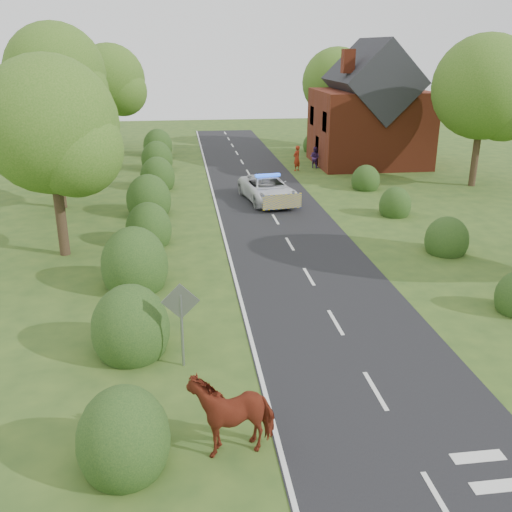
{
  "coord_description": "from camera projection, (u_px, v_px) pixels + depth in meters",
  "views": [
    {
      "loc": [
        -4.84,
        -12.34,
        8.56
      ],
      "look_at": [
        -2.22,
        7.17,
        1.3
      ],
      "focal_mm": 40.0,
      "sensor_mm": 36.0,
      "label": 1
    }
  ],
  "objects": [
    {
      "name": "ground",
      "position": [
        375.0,
        391.0,
        15.04
      ],
      "size": [
        120.0,
        120.0,
        0.0
      ],
      "primitive_type": "plane",
      "color": "#304E1E"
    },
    {
      "name": "road",
      "position": [
        279.0,
        225.0,
        28.99
      ],
      "size": [
        6.0,
        70.0,
        0.02
      ],
      "primitive_type": "cube",
      "color": "black",
      "rests_on": "ground"
    },
    {
      "name": "road_markings",
      "position": [
        253.0,
        239.0,
        26.85
      ],
      "size": [
        4.96,
        70.0,
        0.01
      ],
      "color": "white",
      "rests_on": "road"
    },
    {
      "name": "hedgerow_left",
      "position": [
        145.0,
        237.0,
        24.84
      ],
      "size": [
        2.75,
        50.41,
        3.0
      ],
      "color": "#183817",
      "rests_on": "ground"
    },
    {
      "name": "hedgerow_right",
      "position": [
        435.0,
        232.0,
        26.1
      ],
      "size": [
        2.1,
        45.78,
        2.1
      ],
      "color": "#183817",
      "rests_on": "ground"
    },
    {
      "name": "tree_left_a",
      "position": [
        56.0,
        131.0,
        23.0
      ],
      "size": [
        5.74,
        5.6,
        8.38
      ],
      "color": "#332316",
      "rests_on": "ground"
    },
    {
      "name": "tree_left_b",
      "position": [
        57.0,
        116.0,
        30.36
      ],
      "size": [
        5.74,
        5.6,
        8.07
      ],
      "color": "#332316",
      "rests_on": "ground"
    },
    {
      "name": "tree_left_c",
      "position": [
        60.0,
        78.0,
        38.93
      ],
      "size": [
        6.97,
        6.8,
        10.22
      ],
      "color": "#332316",
      "rests_on": "ground"
    },
    {
      "name": "tree_left_d",
      "position": [
        113.0,
        83.0,
        48.87
      ],
      "size": [
        6.15,
        6.0,
        8.89
      ],
      "color": "#332316",
      "rests_on": "ground"
    },
    {
      "name": "tree_right_b",
      "position": [
        490.0,
        92.0,
        35.08
      ],
      "size": [
        6.56,
        6.4,
        9.4
      ],
      "color": "#332316",
      "rests_on": "ground"
    },
    {
      "name": "tree_right_c",
      "position": [
        340.0,
        86.0,
        49.55
      ],
      "size": [
        6.15,
        6.0,
        8.58
      ],
      "color": "#332316",
      "rests_on": "ground"
    },
    {
      "name": "road_sign",
      "position": [
        181.0,
        313.0,
        15.7
      ],
      "size": [
        1.06,
        0.08,
        2.53
      ],
      "color": "gray",
      "rests_on": "ground"
    },
    {
      "name": "house",
      "position": [
        370.0,
        114.0,
        42.81
      ],
      "size": [
        8.0,
        7.4,
        9.17
      ],
      "color": "maroon",
      "rests_on": "ground"
    },
    {
      "name": "cow",
      "position": [
        232.0,
        414.0,
        12.82
      ],
      "size": [
        2.36,
        1.55,
        1.54
      ],
      "primitive_type": "imported",
      "rotation": [
        0.0,
        0.0,
        -1.37
      ],
      "color": "maroon",
      "rests_on": "ground"
    },
    {
      "name": "police_van",
      "position": [
        268.0,
        189.0,
        33.2
      ],
      "size": [
        3.2,
        5.64,
        1.62
      ],
      "rotation": [
        0.0,
        0.0,
        0.15
      ],
      "color": "silver",
      "rests_on": "ground"
    },
    {
      "name": "pedestrian_red",
      "position": [
        297.0,
        158.0,
        41.38
      ],
      "size": [
        0.79,
        0.77,
        1.83
      ],
      "primitive_type": "imported",
      "rotation": [
        0.0,
        0.0,
        3.87
      ],
      "color": "maroon",
      "rests_on": "ground"
    },
    {
      "name": "pedestrian_purple",
      "position": [
        315.0,
        157.0,
        42.45
      ],
      "size": [
        0.96,
        0.95,
        1.56
      ],
      "primitive_type": "imported",
      "rotation": [
        0.0,
        0.0,
        2.39
      ],
      "color": "#3E2158",
      "rests_on": "ground"
    }
  ]
}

